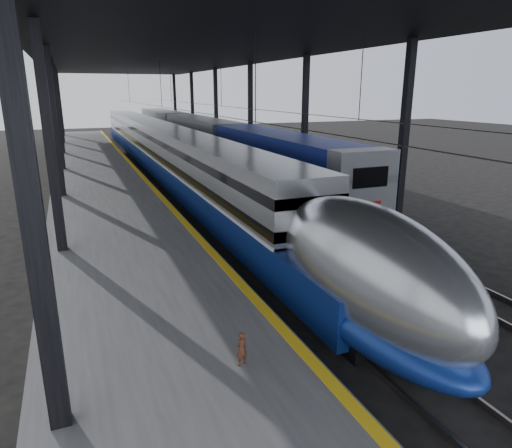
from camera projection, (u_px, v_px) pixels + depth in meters
ground at (256, 303)px, 15.01m from camera, size 160.00×160.00×0.00m
platform at (100, 185)px, 31.40m from camera, size 6.00×80.00×1.00m
yellow_strip at (141, 175)px, 32.26m from camera, size 0.30×80.00×0.01m
rails at (212, 182)px, 34.40m from camera, size 6.52×80.00×0.16m
canopy at (171, 54)px, 30.92m from camera, size 18.00×75.00×9.47m
tgv_train at (166, 153)px, 36.99m from camera, size 2.81×65.20×4.03m
second_train at (203, 140)px, 44.64m from camera, size 3.06×56.05×4.21m
child at (241, 349)px, 9.79m from camera, size 0.34×0.28×0.79m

